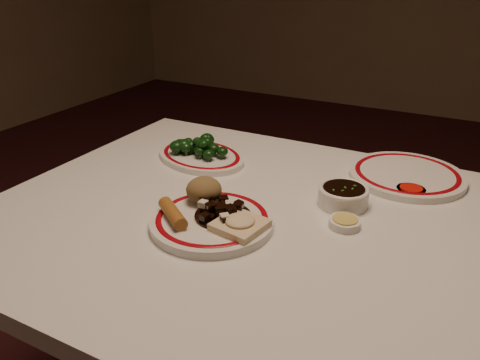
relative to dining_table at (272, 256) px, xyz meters
The scene contains 12 objects.
dining_table is the anchor object (origin of this frame).
main_plate 0.16m from the dining_table, 140.71° to the right, with size 0.28×0.28×0.02m.
rice_mound 0.20m from the dining_table, 168.80° to the right, with size 0.08×0.08×0.05m, color olive.
spring_roll 0.24m from the dining_table, 142.66° to the right, with size 0.03×0.03×0.10m, color #A76A29.
fried_wonton 0.15m from the dining_table, 107.67° to the right, with size 0.10×0.10×0.02m.
stirfry_heap 0.16m from the dining_table, 141.96° to the right, with size 0.11×0.11×0.03m.
broccoli_plate 0.38m from the dining_table, 146.04° to the left, with size 0.31×0.29×0.02m.
broccoli_pile 0.39m from the dining_table, 146.55° to the left, with size 0.16×0.12×0.05m.
soy_bowl 0.20m from the dining_table, 48.97° to the left, with size 0.11×0.11×0.04m.
sweet_sour_dish 0.35m from the dining_table, 46.44° to the left, with size 0.06×0.06×0.02m.
mustard_dish 0.17m from the dining_table, 14.97° to the left, with size 0.06×0.06×0.02m.
far_plate 0.40m from the dining_table, 58.01° to the left, with size 0.35×0.35×0.02m.
Camera 1 is at (0.33, -0.77, 1.23)m, focal length 35.00 mm.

